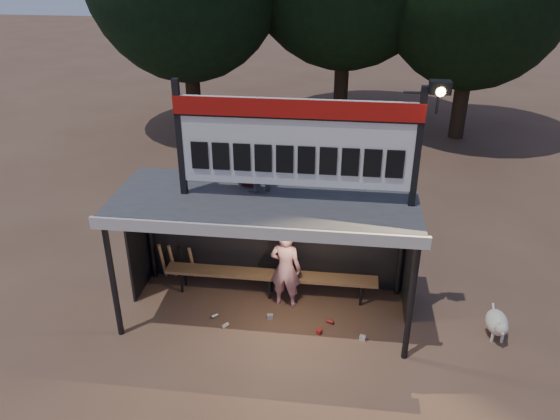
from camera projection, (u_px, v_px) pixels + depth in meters
The scene contains 10 objects.
ground at pixel (266, 312), 9.95m from camera, with size 80.00×80.00×0.00m, color brown.
player at pixel (286, 268), 9.83m from camera, with size 0.57×0.37×1.56m, color white.
child_a at pixel (256, 162), 8.94m from camera, with size 0.49×0.38×1.01m, color slate.
child_b at pixel (248, 154), 9.15m from camera, with size 0.54×0.35×1.11m, color maroon.
dugout_shelter at pixel (267, 216), 9.34m from camera, with size 5.10×2.08×2.32m.
scoreboard_assembly at pixel (300, 140), 8.39m from camera, with size 4.10×0.27×1.99m.
bench at pixel (270, 276), 10.24m from camera, with size 4.00×0.35×0.48m.
dog at pixel (497, 323), 9.22m from camera, with size 0.36×0.81×0.49m.
bats at pixel (177, 262), 10.69m from camera, with size 0.68×0.35×0.84m.
litter at pixel (287, 325), 9.57m from camera, with size 2.76×0.47×0.08m.
Camera 1 is at (1.25, -7.97, 6.11)m, focal length 35.00 mm.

